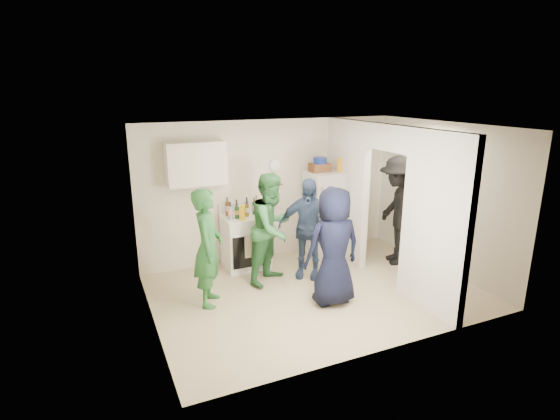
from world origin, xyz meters
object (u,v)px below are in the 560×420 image
at_px(fridge, 325,214).
at_px(blue_bowl, 320,160).
at_px(person_green_left, 208,248).
at_px(wicker_basket, 320,168).
at_px(stove, 246,241).
at_px(yellow_cup_stack_top, 340,165).
at_px(person_nook, 397,211).
at_px(person_denim, 308,228).
at_px(person_green_center, 272,228).
at_px(person_navy, 333,247).

height_order(fridge, blue_bowl, blue_bowl).
distance_m(fridge, person_green_left, 2.68).
xyz_separation_m(wicker_basket, blue_bowl, (0.00, 0.00, 0.13)).
xyz_separation_m(stove, yellow_cup_stack_top, (1.76, -0.13, 1.23)).
xyz_separation_m(stove, person_nook, (2.50, -0.88, 0.49)).
relative_size(fridge, yellow_cup_stack_top, 6.29).
distance_m(wicker_basket, yellow_cup_stack_top, 0.36).
bearing_deg(stove, person_denim, -44.90).
height_order(yellow_cup_stack_top, person_nook, person_nook).
xyz_separation_m(blue_bowl, person_green_left, (-2.37, -1.08, -0.92)).
relative_size(stove, person_green_center, 0.52).
bearing_deg(wicker_basket, person_green_left, -155.48).
bearing_deg(person_green_left, wicker_basket, -43.25).
distance_m(blue_bowl, person_green_center, 1.69).
bearing_deg(person_green_left, person_denim, -58.69).
bearing_deg(blue_bowl, person_green_left, -155.48).
xyz_separation_m(wicker_basket, person_denim, (-0.65, -0.81, -0.82)).
relative_size(yellow_cup_stack_top, person_nook, 0.13).
xyz_separation_m(person_green_left, person_green_center, (1.13, 0.35, 0.03)).
bearing_deg(person_nook, person_green_left, -66.34).
height_order(wicker_basket, person_green_left, wicker_basket).
xyz_separation_m(wicker_basket, yellow_cup_stack_top, (0.32, -0.15, 0.05)).
bearing_deg(blue_bowl, wicker_basket, 0.00).
xyz_separation_m(fridge, person_nook, (0.96, -0.85, 0.17)).
relative_size(wicker_basket, person_nook, 0.18).
relative_size(person_green_center, person_navy, 1.03).
bearing_deg(blue_bowl, yellow_cup_stack_top, -25.11).
bearing_deg(person_denim, person_navy, -60.00).
xyz_separation_m(fridge, person_green_left, (-2.47, -1.03, 0.07)).
height_order(wicker_basket, person_nook, person_nook).
bearing_deg(person_green_left, yellow_cup_stack_top, -48.68).
bearing_deg(blue_bowl, fridge, -26.57).
distance_m(wicker_basket, person_navy, 2.08).
relative_size(fridge, wicker_basket, 4.49).
height_order(person_green_left, person_nook, person_nook).
bearing_deg(person_green_center, fridge, -6.53).
bearing_deg(yellow_cup_stack_top, fridge, 155.56).
height_order(blue_bowl, person_navy, blue_bowl).
bearing_deg(yellow_cup_stack_top, person_green_left, -160.91).
xyz_separation_m(stove, person_green_left, (-0.93, -1.06, 0.39)).
bearing_deg(stove, person_nook, -19.35).
bearing_deg(wicker_basket, person_nook, -40.19).
bearing_deg(person_nook, person_green_center, -73.55).
relative_size(blue_bowl, person_nook, 0.13).
distance_m(wicker_basket, blue_bowl, 0.13).
relative_size(stove, wicker_basket, 2.64).
bearing_deg(stove, person_green_left, -131.26).
xyz_separation_m(person_navy, person_nook, (1.80, 0.88, 0.10)).
bearing_deg(yellow_cup_stack_top, stove, 175.77).
height_order(stove, fridge, fridge).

